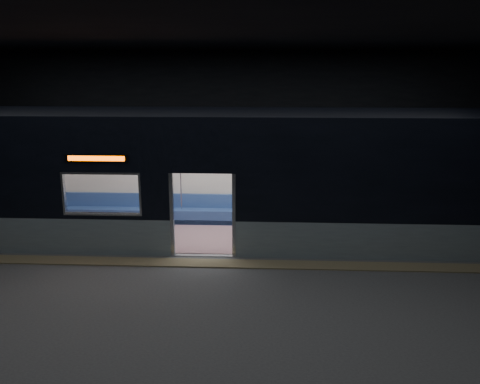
{
  "coord_description": "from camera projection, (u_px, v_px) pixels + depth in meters",
  "views": [
    {
      "loc": [
        1.48,
        -10.44,
        4.45
      ],
      "look_at": [
        0.82,
        2.3,
        1.3
      ],
      "focal_mm": 38.0,
      "sensor_mm": 36.0,
      "label": 1
    }
  ],
  "objects": [
    {
      "name": "transit_map",
      "position": [
        390.0,
        175.0,
        14.4
      ],
      "size": [
        0.98,
        0.03,
        0.64
      ],
      "primitive_type": "cube",
      "color": "white",
      "rests_on": "metro_car"
    },
    {
      "name": "passenger",
      "position": [
        384.0,
        199.0,
        14.26
      ],
      "size": [
        0.45,
        0.77,
        1.5
      ],
      "rotation": [
        0.0,
        0.0,
        0.03
      ],
      "color": "black",
      "rests_on": "metro_car"
    },
    {
      "name": "tactile_strip",
      "position": [
        201.0,
        263.0,
        11.79
      ],
      "size": [
        22.8,
        0.5,
        0.03
      ],
      "primitive_type": "cube",
      "color": "#8C7F59",
      "rests_on": "station_floor"
    },
    {
      "name": "station_floor",
      "position": [
        198.0,
        273.0,
        11.26
      ],
      "size": [
        24.0,
        14.0,
        0.01
      ],
      "primitive_type": "cube",
      "color": "#47494C",
      "rests_on": "ground"
    },
    {
      "name": "handbag",
      "position": [
        385.0,
        206.0,
        14.04
      ],
      "size": [
        0.35,
        0.31,
        0.15
      ],
      "primitive_type": "cube",
      "rotation": [
        0.0,
        0.0,
        -0.21
      ],
      "color": "black",
      "rests_on": "passenger"
    },
    {
      "name": "station_envelope",
      "position": [
        194.0,
        106.0,
        10.38
      ],
      "size": [
        24.0,
        14.0,
        5.0
      ],
      "color": "black",
      "rests_on": "station_floor"
    },
    {
      "name": "metro_car",
      "position": [
        209.0,
        169.0,
        13.29
      ],
      "size": [
        18.0,
        3.04,
        3.35
      ],
      "color": "#8EA2A9",
      "rests_on": "station_floor"
    }
  ]
}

